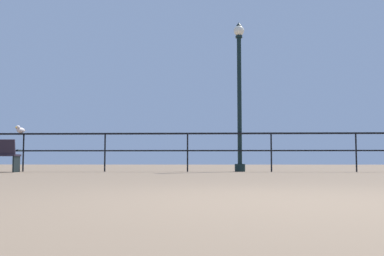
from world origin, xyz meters
name	(u,v)px	position (x,y,z in m)	size (l,w,h in m)	color
ground_plane	(286,201)	(0.00, 0.00, 0.00)	(60.00, 60.00, 0.00)	#755F4A
pier_railing	(229,143)	(0.00, 8.97, 0.83)	(21.40, 0.05, 1.11)	black
lamppost_center	(239,91)	(0.31, 9.14, 2.34)	(0.31, 0.31, 4.37)	black
seagull_on_rail	(20,130)	(-6.03, 8.95, 1.21)	(0.24, 0.45, 0.22)	silver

